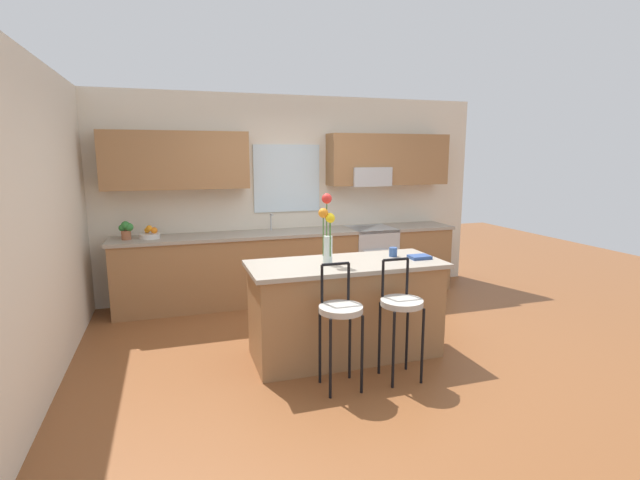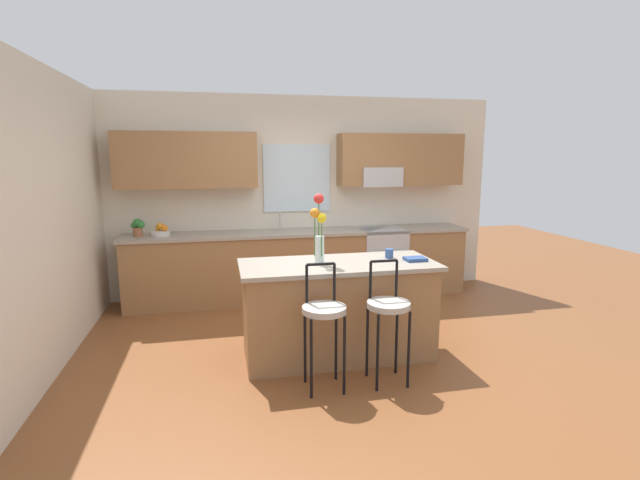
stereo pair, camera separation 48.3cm
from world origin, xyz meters
name	(u,v)px [view 2 (the right image)]	position (x,y,z in m)	size (l,w,h in m)	color
ground_plane	(331,346)	(0.00, 0.00, 0.00)	(14.00, 14.00, 0.00)	brown
wall_left	(51,218)	(-2.56, 0.30, 1.35)	(0.12, 4.60, 2.70)	beige
back_wall_assembly	(299,185)	(0.02, 1.98, 1.51)	(5.60, 0.50, 2.70)	beige
counter_run	(301,264)	(0.00, 1.70, 0.47)	(4.56, 0.64, 0.92)	#996B42
sink_faucet	(280,219)	(-0.26, 1.84, 1.06)	(0.02, 0.13, 0.23)	#B7BABC
oven_range	(380,261)	(1.12, 1.68, 0.46)	(0.60, 0.64, 0.92)	#B7BABC
kitchen_island	(338,309)	(0.02, -0.21, 0.46)	(1.84, 0.79, 0.92)	#996B42
bar_stool_near	(324,315)	(-0.26, -0.82, 0.64)	(0.36, 0.36, 1.04)	black
bar_stool_middle	(388,310)	(0.29, -0.82, 0.64)	(0.36, 0.36, 1.04)	black
flower_vase	(319,228)	(-0.17, -0.22, 1.26)	(0.15, 0.16, 0.65)	silver
mug_ceramic	(389,253)	(0.56, -0.12, 0.97)	(0.08, 0.08, 0.09)	#33518C
cookbook	(415,259)	(0.76, -0.29, 0.94)	(0.20, 0.15, 0.03)	navy
fruit_bowl_oranges	(161,232)	(-1.78, 1.70, 0.97)	(0.24, 0.24, 0.16)	silver
potted_plant_small	(138,227)	(-2.04, 1.70, 1.04)	(0.17, 0.11, 0.22)	#9E5B3D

